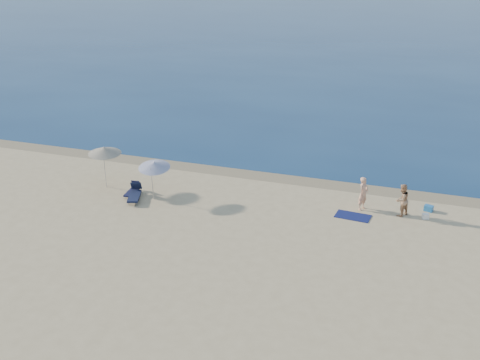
# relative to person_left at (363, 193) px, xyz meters

# --- Properties ---
(sea) EXTENTS (240.00, 160.00, 0.01)m
(sea) POSITION_rel_person_left_xyz_m (-3.31, 83.45, -0.90)
(sea) COLOR navy
(sea) RESTS_ON ground
(wet_sand_strip) EXTENTS (240.00, 1.60, 0.00)m
(wet_sand_strip) POSITION_rel_person_left_xyz_m (-3.31, 2.85, -0.90)
(wet_sand_strip) COLOR #847254
(wet_sand_strip) RESTS_ON ground
(person_left) EXTENTS (0.66, 0.78, 1.81)m
(person_left) POSITION_rel_person_left_xyz_m (0.00, 0.00, 0.00)
(person_left) COLOR #E3A07F
(person_left) RESTS_ON ground
(person_right) EXTENTS (1.02, 1.06, 1.72)m
(person_right) POSITION_rel_person_left_xyz_m (1.99, -0.11, -0.04)
(person_right) COLOR tan
(person_right) RESTS_ON ground
(beach_towel) EXTENTS (1.86, 1.14, 0.03)m
(beach_towel) POSITION_rel_person_left_xyz_m (-0.32, -1.06, -0.89)
(beach_towel) COLOR #0D1345
(beach_towel) RESTS_ON ground
(white_bag) EXTENTS (0.38, 0.35, 0.27)m
(white_bag) POSITION_rel_person_left_xyz_m (3.24, -0.11, -0.77)
(white_bag) COLOR white
(white_bag) RESTS_ON ground
(blue_cooler) EXTENTS (0.51, 0.42, 0.31)m
(blue_cooler) POSITION_rel_person_left_xyz_m (3.35, 0.89, -0.75)
(blue_cooler) COLOR #2068AE
(blue_cooler) RESTS_ON ground
(umbrella_near) EXTENTS (2.06, 2.08, 2.28)m
(umbrella_near) POSITION_rel_person_left_xyz_m (-11.01, -2.19, 1.04)
(umbrella_near) COLOR silver
(umbrella_near) RESTS_ON ground
(umbrella_far) EXTENTS (2.47, 2.48, 2.48)m
(umbrella_far) POSITION_rel_person_left_xyz_m (-14.38, -1.62, 1.29)
(umbrella_far) COLOR silver
(umbrella_far) RESTS_ON ground
(lounger_left) EXTENTS (1.13, 1.86, 0.78)m
(lounger_left) POSITION_rel_person_left_xyz_m (-12.03, -2.72, -0.62)
(lounger_left) COLOR #131A35
(lounger_left) RESTS_ON ground
(lounger_right) EXTENTS (0.64, 1.53, 0.66)m
(lounger_right) POSITION_rel_person_left_xyz_m (-12.45, -2.16, -0.66)
(lounger_right) COLOR #15183A
(lounger_right) RESTS_ON ground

